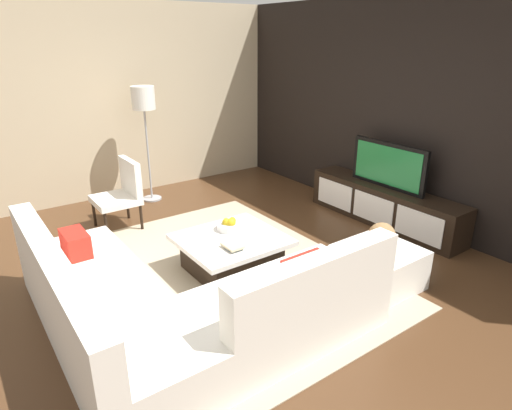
% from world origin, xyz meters
% --- Properties ---
extents(ground_plane, '(14.00, 14.00, 0.00)m').
position_xyz_m(ground_plane, '(0.00, 0.00, 0.00)').
color(ground_plane, '#4C301C').
extents(feature_wall_back, '(6.40, 0.12, 2.80)m').
position_xyz_m(feature_wall_back, '(0.00, 2.70, 1.40)').
color(feature_wall_back, black).
rests_on(feature_wall_back, ground).
extents(side_wall_left, '(0.12, 5.20, 2.80)m').
position_xyz_m(side_wall_left, '(-3.20, 0.20, 1.40)').
color(side_wall_left, '#C6B28E').
rests_on(side_wall_left, ground).
extents(area_rug, '(3.42, 2.53, 0.01)m').
position_xyz_m(area_rug, '(-0.10, 0.00, 0.01)').
color(area_rug, tan).
rests_on(area_rug, ground).
extents(media_console, '(2.20, 0.44, 0.50)m').
position_xyz_m(media_console, '(-0.00, 2.40, 0.25)').
color(media_console, black).
rests_on(media_console, ground).
extents(television, '(1.10, 0.06, 0.58)m').
position_xyz_m(television, '(0.00, 2.40, 0.79)').
color(television, black).
rests_on(television, media_console).
extents(sectional_couch, '(2.51, 2.41, 0.84)m').
position_xyz_m(sectional_couch, '(0.53, -0.87, 0.29)').
color(sectional_couch, white).
rests_on(sectional_couch, ground).
extents(coffee_table, '(0.94, 1.02, 0.38)m').
position_xyz_m(coffee_table, '(-0.10, 0.10, 0.20)').
color(coffee_table, black).
rests_on(coffee_table, ground).
extents(accent_chair_near, '(0.55, 0.53, 0.87)m').
position_xyz_m(accent_chair_near, '(-1.88, -0.38, 0.49)').
color(accent_chair_near, black).
rests_on(accent_chair_near, ground).
extents(floor_lamp, '(0.32, 0.32, 1.67)m').
position_xyz_m(floor_lamp, '(-2.63, 0.30, 1.41)').
color(floor_lamp, '#A5A5AA').
rests_on(floor_lamp, ground).
extents(ottoman, '(0.70, 0.70, 0.40)m').
position_xyz_m(ottoman, '(0.98, 1.11, 0.20)').
color(ottoman, white).
rests_on(ottoman, ground).
extents(fruit_bowl, '(0.28, 0.28, 0.14)m').
position_xyz_m(fruit_bowl, '(-0.28, 0.20, 0.43)').
color(fruit_bowl, silver).
rests_on(fruit_bowl, coffee_table).
extents(decorative_ball, '(0.26, 0.26, 0.26)m').
position_xyz_m(decorative_ball, '(0.98, 1.11, 0.53)').
color(decorative_ball, '#997247').
rests_on(decorative_ball, ottoman).
extents(book_stack, '(0.21, 0.16, 0.04)m').
position_xyz_m(book_stack, '(0.12, -0.02, 0.40)').
color(book_stack, '#2D516B').
rests_on(book_stack, coffee_table).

